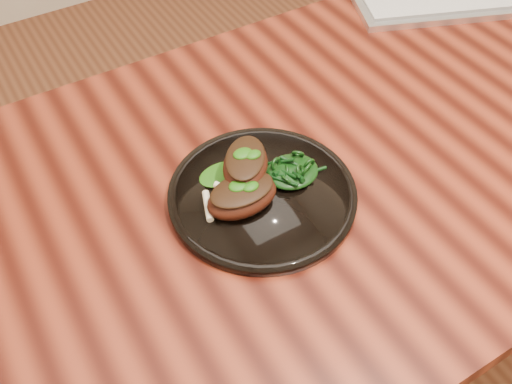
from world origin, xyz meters
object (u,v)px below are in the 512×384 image
desk (370,165)px  keyboard (459,2)px  lamb_chop_front (242,196)px  greens_heap (292,169)px  plate (262,195)px

desk → keyboard: bearing=29.0°
lamb_chop_front → keyboard: lamb_chop_front is taller
desk → greens_heap: greens_heap is taller
desk → plate: size_ratio=5.56×
desk → lamb_chop_front: bearing=-172.5°
desk → greens_heap: (-0.19, -0.02, 0.11)m
plate → greens_heap: size_ratio=3.39×
desk → greens_heap: size_ratio=18.83×
lamb_chop_front → keyboard: bearing=20.7°
lamb_chop_front → greens_heap: (0.10, 0.02, -0.01)m
greens_heap → keyboard: bearing=22.5°
desk → plate: plate is taller
plate → greens_heap: (0.06, 0.01, 0.02)m
desk → greens_heap: bearing=-173.1°
plate → lamb_chop_front: (-0.04, -0.01, 0.03)m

